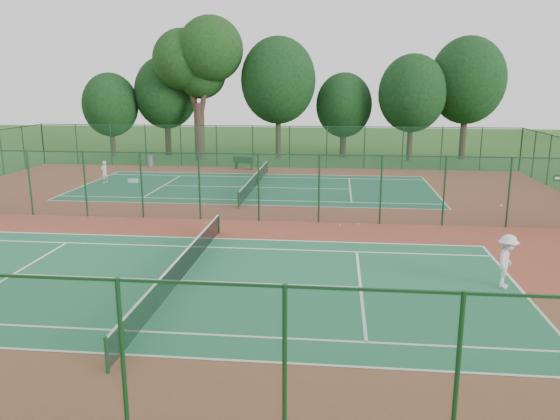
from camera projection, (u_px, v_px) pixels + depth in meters
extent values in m
plane|color=#2B571B|center=(230.00, 220.00, 28.31)|extent=(120.00, 120.00, 0.00)
cube|color=brown|center=(230.00, 220.00, 28.31)|extent=(40.00, 36.00, 0.01)
cube|color=#1F6442|center=(181.00, 281.00, 19.60)|extent=(23.77, 10.97, 0.01)
cube|color=#1B573A|center=(255.00, 187.00, 37.02)|extent=(23.77, 10.97, 0.01)
cube|color=#174727|center=(271.00, 147.00, 45.34)|extent=(40.00, 0.02, 3.50)
cube|color=#153B23|center=(271.00, 126.00, 44.95)|extent=(40.00, 0.05, 0.05)
cube|color=#1B512F|center=(46.00, 361.00, 10.49)|extent=(40.00, 0.02, 3.50)
cube|color=#14381C|center=(37.00, 277.00, 10.10)|extent=(40.00, 0.05, 0.05)
cube|color=#194C30|center=(229.00, 187.00, 27.91)|extent=(40.00, 0.02, 3.50)
cube|color=#153C22|center=(228.00, 154.00, 27.52)|extent=(40.00, 0.05, 0.05)
cylinder|color=#153A20|center=(107.00, 355.00, 13.29)|extent=(0.10, 0.10, 0.97)
cylinder|color=#153A20|center=(219.00, 223.00, 25.69)|extent=(0.10, 0.10, 0.97)
cube|color=black|center=(180.00, 268.00, 19.49)|extent=(0.02, 12.80, 0.85)
cube|color=silver|center=(180.00, 257.00, 19.39)|extent=(0.04, 12.80, 0.06)
cylinder|color=#163E20|center=(238.00, 200.00, 30.72)|extent=(0.10, 0.10, 0.97)
cylinder|color=#163E20|center=(267.00, 166.00, 43.11)|extent=(0.10, 0.10, 0.97)
cube|color=black|center=(255.00, 181.00, 36.92)|extent=(0.02, 12.80, 0.85)
cube|color=silver|center=(255.00, 174.00, 36.82)|extent=(0.04, 12.80, 0.06)
imported|color=silver|center=(507.00, 261.00, 18.76)|extent=(1.13, 1.40, 1.89)
imported|color=silver|center=(104.00, 172.00, 38.41)|extent=(0.55, 0.67, 1.58)
cylinder|color=slate|center=(150.00, 161.00, 46.03)|extent=(0.63, 0.63, 0.96)
cube|color=black|center=(236.00, 166.00, 45.03)|extent=(0.18, 0.46, 0.51)
cube|color=black|center=(252.00, 166.00, 44.64)|extent=(0.18, 0.46, 0.51)
cube|color=black|center=(244.00, 163.00, 44.77)|extent=(1.76, 0.79, 0.06)
cube|color=black|center=(243.00, 160.00, 44.50)|extent=(1.69, 0.38, 0.51)
cube|color=silver|center=(133.00, 181.00, 38.84)|extent=(0.70, 0.26, 0.26)
sphere|color=gold|center=(340.00, 225.00, 27.12)|extent=(0.08, 0.08, 0.08)
sphere|color=#DBF238|center=(358.00, 224.00, 27.35)|extent=(0.07, 0.07, 0.07)
sphere|color=#D8E735|center=(206.00, 223.00, 27.58)|extent=(0.07, 0.07, 0.07)
cylinder|color=#36241D|center=(200.00, 131.00, 50.16)|extent=(0.94, 0.94, 5.13)
cylinder|color=#36241D|center=(191.00, 89.00, 49.61)|extent=(1.74, 0.51, 5.11)
cylinder|color=#36241D|center=(206.00, 86.00, 48.98)|extent=(1.63, 0.48, 5.54)
sphere|color=black|center=(183.00, 59.00, 49.08)|extent=(5.48, 5.48, 5.48)
sphere|color=black|center=(211.00, 49.00, 48.20)|extent=(5.82, 5.82, 5.82)
sphere|color=black|center=(201.00, 74.00, 49.64)|extent=(4.45, 4.45, 4.45)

